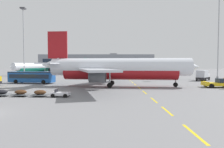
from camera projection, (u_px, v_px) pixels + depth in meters
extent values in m
plane|color=slate|center=(204.00, 81.00, 58.07)|extent=(400.00, 400.00, 0.00)
cube|color=yellow|center=(194.00, 134.00, 13.13)|extent=(0.24, 4.00, 0.01)
cube|color=yellow|center=(167.00, 111.00, 19.68)|extent=(0.24, 4.00, 0.01)
cube|color=yellow|center=(154.00, 100.00, 25.75)|extent=(0.24, 4.00, 0.01)
cube|color=yellow|center=(145.00, 92.00, 33.17)|extent=(0.24, 4.00, 0.01)
cube|color=yellow|center=(139.00, 88.00, 39.77)|extent=(0.24, 4.00, 0.01)
cube|color=yellow|center=(135.00, 84.00, 46.83)|extent=(0.24, 4.00, 0.01)
cube|color=yellow|center=(132.00, 82.00, 52.88)|extent=(0.24, 4.00, 0.01)
cube|color=yellow|center=(130.00, 80.00, 59.79)|extent=(0.24, 4.00, 0.01)
cube|color=yellow|center=(128.00, 79.00, 66.34)|extent=(0.24, 4.00, 0.01)
cube|color=yellow|center=(127.00, 78.00, 72.59)|extent=(0.24, 4.00, 0.01)
cube|color=yellow|center=(126.00, 77.00, 78.13)|extent=(0.24, 4.00, 0.01)
cube|color=yellow|center=(125.00, 76.00, 85.32)|extent=(0.24, 4.00, 0.01)
cube|color=yellow|center=(124.00, 75.00, 91.24)|extent=(0.24, 4.00, 0.01)
cube|color=yellow|center=(123.00, 75.00, 97.55)|extent=(0.24, 4.00, 0.01)
cube|color=yellow|center=(122.00, 74.00, 104.07)|extent=(0.24, 4.00, 0.01)
cube|color=#B21414|center=(139.00, 88.00, 40.10)|extent=(8.00, 0.40, 0.01)
cylinder|color=silver|center=(120.00, 67.00, 42.17)|extent=(30.31, 6.35, 3.80)
cylinder|color=maroon|center=(120.00, 72.00, 42.22)|extent=(24.71, 5.57, 3.50)
cone|color=silver|center=(191.00, 67.00, 40.88)|extent=(3.80, 4.01, 3.72)
cone|color=silver|center=(50.00, 65.00, 43.50)|extent=(4.46, 3.58, 3.23)
cube|color=#192333|center=(186.00, 64.00, 40.94)|extent=(1.84, 2.98, 0.60)
cube|color=maroon|center=(58.00, 45.00, 43.15)|extent=(4.41, 0.73, 6.00)
cube|color=silver|center=(60.00, 64.00, 46.58)|extent=(3.73, 6.65, 0.24)
cube|color=silver|center=(49.00, 63.00, 40.21)|extent=(3.73, 6.65, 0.24)
cube|color=#B7BCC6|center=(107.00, 68.00, 50.99)|extent=(11.34, 17.47, 0.36)
cube|color=#B7BCC6|center=(96.00, 70.00, 34.07)|extent=(8.88, 17.66, 0.36)
cylinder|color=#4C4F54|center=(105.00, 74.00, 48.08)|extent=(3.37, 2.37, 2.10)
cylinder|color=black|center=(111.00, 74.00, 47.95)|extent=(0.27, 1.79, 1.79)
cylinder|color=#4C4F54|center=(97.00, 77.00, 37.14)|extent=(3.37, 2.37, 2.10)
cylinder|color=black|center=(106.00, 77.00, 37.00)|extent=(0.27, 1.79, 1.79)
cylinder|color=gray|center=(176.00, 79.00, 41.26)|extent=(0.28, 0.28, 2.67)
cylinder|color=black|center=(176.00, 85.00, 41.32)|extent=(1.01, 0.36, 0.99)
cylinder|color=gray|center=(112.00, 77.00, 45.04)|extent=(0.28, 0.28, 2.61)
cylinder|color=black|center=(112.00, 83.00, 45.45)|extent=(1.13, 0.44, 1.10)
cylinder|color=black|center=(112.00, 83.00, 44.75)|extent=(1.13, 0.44, 1.10)
cylinder|color=gray|center=(110.00, 79.00, 39.86)|extent=(0.28, 0.28, 2.61)
cylinder|color=black|center=(110.00, 85.00, 40.27)|extent=(1.13, 0.44, 1.10)
cylinder|color=black|center=(110.00, 85.00, 39.57)|extent=(1.13, 0.44, 1.10)
cube|color=yellow|center=(218.00, 84.00, 40.57)|extent=(6.15, 3.14, 0.60)
cube|color=#192333|center=(223.00, 81.00, 40.47)|extent=(2.52, 2.26, 0.90)
cube|color=yellow|center=(205.00, 82.00, 40.70)|extent=(0.84, 2.56, 0.24)
sphere|color=orange|center=(223.00, 78.00, 40.45)|extent=(0.16, 0.16, 0.16)
cylinder|color=black|center=(212.00, 86.00, 39.29)|extent=(0.92, 0.45, 0.90)
cylinder|color=black|center=(206.00, 85.00, 42.09)|extent=(0.92, 0.45, 0.90)
cylinder|color=black|center=(224.00, 85.00, 41.86)|extent=(0.92, 0.45, 0.90)
cylinder|color=silver|center=(76.00, 67.00, 125.86)|extent=(13.97, 22.73, 3.04)
cylinder|color=#0F604C|center=(76.00, 68.00, 125.90)|extent=(11.65, 18.65, 2.80)
cone|color=silver|center=(63.00, 67.00, 115.22)|extent=(3.95, 3.87, 2.98)
cone|color=silver|center=(87.00, 66.00, 136.98)|extent=(3.86, 4.18, 2.59)
cube|color=#192333|center=(64.00, 66.00, 115.94)|extent=(2.62, 2.20, 0.48)
cube|color=#0F604C|center=(86.00, 61.00, 135.58)|extent=(1.90, 3.25, 4.81)
cube|color=silver|center=(89.00, 66.00, 135.03)|extent=(5.73, 4.66, 0.19)
cube|color=silver|center=(83.00, 66.00, 137.42)|extent=(5.73, 4.66, 0.19)
cube|color=#B7BCC6|center=(87.00, 68.00, 125.50)|extent=(12.08, 12.60, 0.29)
cube|color=#B7BCC6|center=(71.00, 68.00, 131.87)|extent=(14.04, 5.84, 0.29)
cylinder|color=#4C4F54|center=(84.00, 70.00, 126.78)|extent=(2.69, 3.05, 1.68)
cylinder|color=black|center=(83.00, 70.00, 125.65)|extent=(1.31, 0.75, 1.43)
cylinder|color=#4C4F54|center=(74.00, 69.00, 130.91)|extent=(2.69, 3.05, 1.68)
cylinder|color=black|center=(72.00, 69.00, 129.77)|extent=(1.31, 0.75, 1.43)
cylinder|color=gray|center=(66.00, 71.00, 117.53)|extent=(0.22, 0.22, 2.13)
cylinder|color=black|center=(66.00, 72.00, 117.58)|extent=(0.57, 0.81, 0.79)
cylinder|color=gray|center=(80.00, 70.00, 126.39)|extent=(0.22, 0.22, 2.09)
cylinder|color=black|center=(80.00, 72.00, 126.30)|extent=(0.66, 0.91, 0.88)
cylinder|color=black|center=(79.00, 72.00, 126.56)|extent=(0.66, 0.91, 0.88)
cylinder|color=gray|center=(75.00, 70.00, 128.33)|extent=(0.22, 0.22, 2.09)
cylinder|color=black|center=(75.00, 72.00, 128.25)|extent=(0.66, 0.91, 0.88)
cylinder|color=black|center=(74.00, 72.00, 128.51)|extent=(0.66, 0.91, 0.88)
cylinder|color=silver|center=(38.00, 67.00, 97.23)|extent=(15.75, 26.84, 3.56)
cylinder|color=#0F604C|center=(38.00, 69.00, 97.27)|extent=(13.16, 22.01, 3.28)
cone|color=silver|center=(13.00, 67.00, 84.62)|extent=(4.59, 4.49, 3.49)
cone|color=silver|center=(59.00, 66.00, 110.41)|extent=(4.46, 4.87, 3.03)
cube|color=#192333|center=(15.00, 65.00, 85.47)|extent=(3.06, 2.53, 0.56)
cube|color=#0F604C|center=(57.00, 58.00, 108.75)|extent=(2.14, 3.84, 5.62)
cube|color=silver|center=(62.00, 65.00, 108.18)|extent=(6.71, 5.36, 0.22)
cube|color=silver|center=(54.00, 65.00, 110.85)|extent=(6.71, 5.36, 0.22)
cube|color=#B7BCC6|center=(56.00, 67.00, 97.03)|extent=(14.34, 14.55, 0.34)
cube|color=#B7BCC6|center=(33.00, 67.00, 104.13)|extent=(16.37, 6.45, 0.34)
cylinder|color=#4C4F54|center=(52.00, 70.00, 98.47)|extent=(3.10, 3.56, 1.97)
cylinder|color=black|center=(50.00, 70.00, 97.13)|extent=(1.55, 0.85, 1.67)
cylinder|color=#4C4F54|center=(37.00, 70.00, 103.06)|extent=(3.10, 3.56, 1.97)
cylinder|color=black|center=(35.00, 70.00, 101.72)|extent=(1.55, 0.85, 1.67)
cylinder|color=gray|center=(19.00, 72.00, 87.36)|extent=(0.26, 0.26, 2.50)
cylinder|color=black|center=(19.00, 75.00, 87.42)|extent=(0.65, 0.95, 0.93)
cylinder|color=gray|center=(45.00, 71.00, 97.92)|extent=(0.26, 0.26, 2.45)
cylinder|color=black|center=(45.00, 73.00, 97.83)|extent=(0.75, 1.07, 1.03)
cylinder|color=black|center=(44.00, 73.00, 98.12)|extent=(0.75, 1.07, 1.03)
cylinder|color=gray|center=(38.00, 71.00, 100.09)|extent=(0.26, 0.26, 2.45)
cylinder|color=black|center=(38.00, 73.00, 100.00)|extent=(0.75, 1.07, 1.03)
cylinder|color=black|center=(38.00, 73.00, 100.29)|extent=(0.75, 1.07, 1.03)
cube|color=#194C99|center=(32.00, 77.00, 50.06)|extent=(12.29, 4.80, 2.70)
cube|color=#192333|center=(32.00, 76.00, 50.05)|extent=(11.35, 4.67, 1.00)
cube|color=black|center=(32.00, 72.00, 50.00)|extent=(12.31, 4.82, 0.20)
cylinder|color=black|center=(49.00, 81.00, 50.71)|extent=(1.04, 0.49, 1.00)
cylinder|color=black|center=(44.00, 82.00, 48.05)|extent=(1.04, 0.49, 1.00)
cylinder|color=black|center=(23.00, 81.00, 52.08)|extent=(1.04, 0.49, 1.00)
cylinder|color=black|center=(16.00, 82.00, 49.43)|extent=(1.04, 0.49, 1.00)
cube|color=black|center=(203.00, 78.00, 59.22)|extent=(6.29, 6.94, 0.60)
cube|color=silver|center=(205.00, 75.00, 60.97)|extent=(3.29, 3.30, 1.10)
cube|color=#192333|center=(206.00, 75.00, 61.85)|extent=(1.52, 1.26, 0.64)
cube|color=#B7BCC6|center=(202.00, 74.00, 58.40)|extent=(4.87, 5.20, 2.10)
cylinder|color=black|center=(201.00, 78.00, 61.72)|extent=(0.82, 0.92, 0.96)
cylinder|color=black|center=(209.00, 79.00, 60.21)|extent=(0.82, 0.92, 0.96)
cylinder|color=black|center=(197.00, 79.00, 58.26)|extent=(0.82, 0.92, 0.96)
cylinder|color=black|center=(205.00, 80.00, 56.74)|extent=(0.82, 0.92, 0.96)
cube|color=silver|center=(61.00, 94.00, 28.43)|extent=(2.69, 1.58, 0.44)
cube|color=black|center=(56.00, 91.00, 28.45)|extent=(0.20, 1.13, 0.56)
cylinder|color=black|center=(68.00, 94.00, 29.06)|extent=(0.57, 0.22, 0.56)
cylinder|color=black|center=(65.00, 96.00, 27.67)|extent=(0.57, 0.22, 0.56)
cylinder|color=black|center=(56.00, 94.00, 29.20)|extent=(0.57, 0.22, 0.56)
cylinder|color=black|center=(53.00, 96.00, 27.80)|extent=(0.57, 0.22, 0.56)
cube|color=slate|center=(40.00, 95.00, 28.66)|extent=(2.50, 1.67, 0.12)
ellipsoid|color=#4C2D19|center=(40.00, 92.00, 28.64)|extent=(1.91, 1.33, 0.64)
cylinder|color=black|center=(42.00, 94.00, 29.33)|extent=(0.45, 0.17, 0.44)
cylinder|color=black|center=(38.00, 96.00, 27.99)|extent=(0.45, 0.17, 0.44)
cube|color=slate|center=(21.00, 95.00, 28.88)|extent=(2.50, 1.67, 0.12)
ellipsoid|color=#4C2D19|center=(21.00, 92.00, 28.86)|extent=(1.91, 1.33, 0.64)
cylinder|color=black|center=(23.00, 94.00, 29.55)|extent=(0.45, 0.17, 0.44)
cylinder|color=black|center=(18.00, 96.00, 28.21)|extent=(0.45, 0.17, 0.44)
cube|color=slate|center=(2.00, 94.00, 29.09)|extent=(2.50, 1.67, 0.12)
ellipsoid|color=black|center=(2.00, 92.00, 29.08)|extent=(1.91, 1.33, 0.64)
cylinder|color=black|center=(5.00, 94.00, 29.77)|extent=(0.45, 0.17, 0.44)
cylinder|color=orange|center=(224.00, 83.00, 37.64)|extent=(0.09, 0.09, 0.58)
cylinder|color=slate|center=(25.00, 77.00, 73.49)|extent=(0.70, 0.70, 0.60)
cylinder|color=#9EA0A5|center=(24.00, 44.00, 72.93)|extent=(0.36, 0.36, 25.77)
cube|color=#3F3F44|center=(23.00, 8.00, 72.34)|extent=(1.80, 1.80, 0.50)
cylinder|color=slate|center=(218.00, 77.00, 69.59)|extent=(0.70, 0.70, 0.60)
cylinder|color=#9EA0A5|center=(218.00, 37.00, 68.95)|extent=(0.36, 0.36, 29.29)
cube|color=gray|center=(97.00, 63.00, 171.72)|extent=(95.90, 25.50, 13.70)
cube|color=#192333|center=(96.00, 62.00, 158.90)|extent=(88.23, 0.12, 4.93)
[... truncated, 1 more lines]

